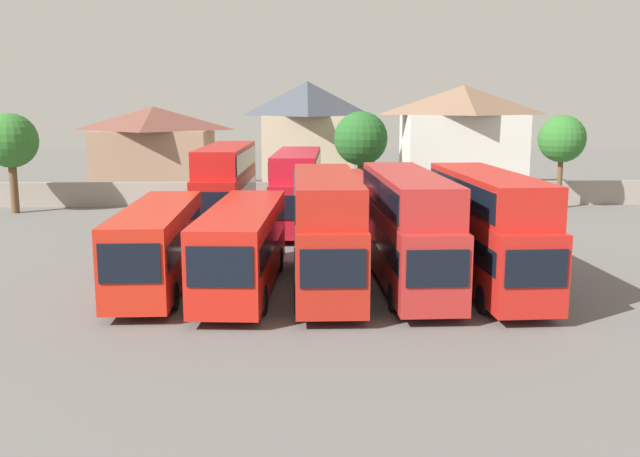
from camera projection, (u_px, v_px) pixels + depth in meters
ground at (314, 219)px, 47.76m from camera, size 140.00×140.00×0.00m
depot_boundary_wall at (312, 194)px, 53.66m from camera, size 56.00×0.50×1.80m
bus_1 at (157, 242)px, 29.80m from camera, size 2.65×10.58×3.47m
bus_2 at (243, 243)px, 29.55m from camera, size 3.26×11.32×3.50m
bus_3 at (326, 226)px, 29.48m from camera, size 2.71×10.92×4.81m
bus_4 at (407, 224)px, 30.02m from camera, size 2.82×11.54×4.82m
bus_5 at (488, 225)px, 29.51m from camera, size 3.04×10.72×4.88m
bus_6 at (226, 183)px, 43.52m from camera, size 2.95×11.50×5.09m
bus_7 at (297, 186)px, 43.28m from camera, size 3.17×10.60×4.76m
bus_8 at (350, 200)px, 43.31m from camera, size 3.17×10.65×3.26m
bus_9 at (396, 198)px, 43.62m from camera, size 2.81×10.66×3.37m
house_terrace_left at (155, 148)px, 62.34m from camera, size 10.05×8.29×7.29m
house_terrace_centre at (307, 135)px, 62.39m from camera, size 8.02×7.94×9.45m
house_terrace_right at (462, 136)px, 63.06m from camera, size 10.73×6.90×9.13m
tree_left_of_lot at (361, 139)px, 55.52m from camera, size 4.20×4.20×6.99m
tree_behind_wall at (10, 141)px, 49.39m from camera, size 3.78×3.78×6.97m
tree_right_of_lot at (562, 139)px, 51.46m from camera, size 3.41×3.41×6.79m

